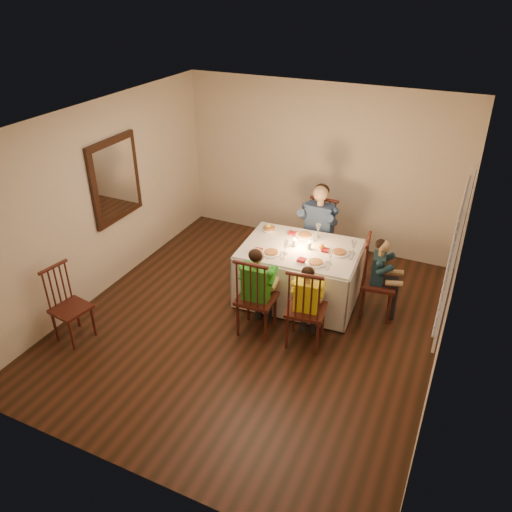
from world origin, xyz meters
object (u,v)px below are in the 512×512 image
at_px(chair_near_left, 257,330).
at_px(chair_extra, 77,337).
at_px(chair_near_right, 304,342).
at_px(chair_end, 374,313).
at_px(child_green, 257,330).
at_px(dining_table, 300,263).
at_px(child_teal, 374,313).
at_px(serving_bowl, 269,230).
at_px(child_yellow, 304,342).
at_px(adult, 315,269).
at_px(chair_adult, 315,269).

relative_size(chair_near_left, chair_extra, 1.12).
bearing_deg(chair_near_right, chair_end, -131.61).
xyz_separation_m(chair_extra, child_green, (1.98, 1.08, 0.00)).
xyz_separation_m(dining_table, child_teal, (1.05, 0.11, -0.58)).
relative_size(chair_end, chair_extra, 1.12).
distance_m(chair_end, serving_bowl, 1.83).
distance_m(chair_near_right, serving_bowl, 1.70).
relative_size(dining_table, child_yellow, 1.48).
xyz_separation_m(chair_end, chair_extra, (-3.26, -2.07, 0.00)).
height_order(chair_near_left, child_teal, child_teal).
xyz_separation_m(dining_table, adult, (-0.04, 0.85, -0.58)).
bearing_deg(chair_near_right, child_green, -3.93).
bearing_deg(dining_table, adult, 88.67).
bearing_deg(serving_bowl, child_green, -73.46).
height_order(adult, child_yellow, adult).
relative_size(chair_adult, chair_near_right, 1.00).
bearing_deg(adult, child_teal, -33.80).
distance_m(chair_near_right, child_yellow, 0.00).
xyz_separation_m(chair_end, child_green, (-1.28, -1.00, 0.00)).
xyz_separation_m(dining_table, child_green, (-0.23, -0.89, -0.58)).
distance_m(chair_end, adult, 1.31).
height_order(chair_end, chair_extra, chair_end).
xyz_separation_m(chair_near_left, child_yellow, (0.63, 0.04, 0.00)).
bearing_deg(chair_adult, adult, -179.40).
relative_size(chair_extra, adult, 0.72).
height_order(chair_extra, adult, adult).
relative_size(chair_near_left, serving_bowl, 5.53).
relative_size(child_yellow, serving_bowl, 5.49).
distance_m(dining_table, serving_bowl, 0.68).
relative_size(dining_table, chair_near_left, 1.47).
bearing_deg(chair_near_left, chair_extra, 24.83).
distance_m(chair_near_left, chair_extra, 2.25).
relative_size(chair_adult, chair_end, 1.00).
distance_m(chair_adult, chair_near_right, 1.75).
bearing_deg(child_teal, chair_end, 171.62).
xyz_separation_m(child_green, serving_bowl, (-0.34, 1.15, 0.84)).
distance_m(dining_table, chair_extra, 3.01).
height_order(chair_near_right, chair_end, same).
distance_m(dining_table, chair_end, 1.20).
height_order(chair_extra, serving_bowl, serving_bowl).
bearing_deg(chair_extra, dining_table, -39.16).
bearing_deg(chair_end, chair_near_right, 137.48).
bearing_deg(child_teal, dining_table, 87.55).
distance_m(chair_near_left, chair_near_right, 0.63).
bearing_deg(child_green, chair_near_right, 179.79).
height_order(chair_end, serving_bowl, serving_bowl).
bearing_deg(chair_end, adult, 47.22).
xyz_separation_m(chair_adult, child_yellow, (0.44, -1.70, 0.00)).
bearing_deg(child_yellow, chair_extra, 15.69).
bearing_deg(chair_extra, child_green, -52.22).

